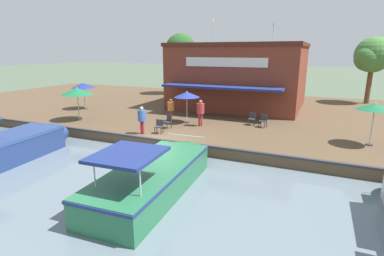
{
  "coord_description": "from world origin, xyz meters",
  "views": [
    {
      "loc": [
        14.05,
        8.34,
        5.52
      ],
      "look_at": [
        -1.0,
        1.72,
        1.3
      ],
      "focal_mm": 28.0,
      "sensor_mm": 36.0,
      "label": 1
    }
  ],
  "objects_px": {
    "patio_umbrella_by_entrance": "(375,107)",
    "person_at_quay_edge": "(171,107)",
    "cafe_chair_facing_river": "(159,126)",
    "cafe_chair_far_corner_seat": "(168,121)",
    "patio_umbrella_far_corner": "(77,91)",
    "cafe_chair_under_first_umbrella": "(263,120)",
    "person_near_entrance": "(142,117)",
    "person_mid_patio": "(200,110)",
    "tree_behind_restaurant": "(372,56)",
    "tree_downstream_bank": "(179,50)",
    "waterfront_restaurant": "(241,75)",
    "patio_umbrella_mid_patio_right": "(83,85)",
    "motorboat_distant_upstream": "(160,172)",
    "cafe_chair_back_row_seat": "(252,118)",
    "motorboat_second_along": "(13,145)",
    "patio_umbrella_mid_patio_left": "(187,95)"
  },
  "relations": [
    {
      "from": "patio_umbrella_by_entrance",
      "to": "person_at_quay_edge",
      "type": "xyz_separation_m",
      "value": [
        -0.79,
        -12.48,
        -1.09
      ]
    },
    {
      "from": "cafe_chair_facing_river",
      "to": "cafe_chair_far_corner_seat",
      "type": "distance_m",
      "value": 1.39
    },
    {
      "from": "patio_umbrella_far_corner",
      "to": "cafe_chair_under_first_umbrella",
      "type": "distance_m",
      "value": 13.33
    },
    {
      "from": "cafe_chair_far_corner_seat",
      "to": "person_near_entrance",
      "type": "relative_size",
      "value": 0.5
    },
    {
      "from": "patio_umbrella_by_entrance",
      "to": "cafe_chair_facing_river",
      "type": "xyz_separation_m",
      "value": [
        2.44,
        -11.61,
        -1.63
      ]
    },
    {
      "from": "person_mid_patio",
      "to": "patio_umbrella_far_corner",
      "type": "bearing_deg",
      "value": -77.65
    },
    {
      "from": "cafe_chair_facing_river",
      "to": "tree_behind_restaurant",
      "type": "relative_size",
      "value": 0.14
    },
    {
      "from": "tree_downstream_bank",
      "to": "tree_behind_restaurant",
      "type": "distance_m",
      "value": 19.56
    },
    {
      "from": "waterfront_restaurant",
      "to": "tree_downstream_bank",
      "type": "xyz_separation_m",
      "value": [
        -4.58,
        -8.55,
        2.25
      ]
    },
    {
      "from": "patio_umbrella_mid_patio_right",
      "to": "motorboat_distant_upstream",
      "type": "bearing_deg",
      "value": 53.05
    },
    {
      "from": "person_mid_patio",
      "to": "cafe_chair_back_row_seat",
      "type": "bearing_deg",
      "value": 118.87
    },
    {
      "from": "patio_umbrella_mid_patio_right",
      "to": "cafe_chair_facing_river",
      "type": "xyz_separation_m",
      "value": [
        4.44,
        10.04,
        -1.58
      ]
    },
    {
      "from": "person_mid_patio",
      "to": "motorboat_second_along",
      "type": "distance_m",
      "value": 11.09
    },
    {
      "from": "motorboat_distant_upstream",
      "to": "tree_downstream_bank",
      "type": "xyz_separation_m",
      "value": [
        -21.9,
        -9.83,
        4.97
      ]
    },
    {
      "from": "patio_umbrella_mid_patio_right",
      "to": "waterfront_restaurant",
      "type": "bearing_deg",
      "value": 121.67
    },
    {
      "from": "waterfront_restaurant",
      "to": "cafe_chair_far_corner_seat",
      "type": "bearing_deg",
      "value": -11.07
    },
    {
      "from": "cafe_chair_under_first_umbrella",
      "to": "person_mid_patio",
      "type": "bearing_deg",
      "value": -70.89
    },
    {
      "from": "patio_umbrella_mid_patio_right",
      "to": "tree_behind_restaurant",
      "type": "height_order",
      "value": "tree_behind_restaurant"
    },
    {
      "from": "cafe_chair_facing_river",
      "to": "tree_downstream_bank",
      "type": "bearing_deg",
      "value": -157.97
    },
    {
      "from": "cafe_chair_far_corner_seat",
      "to": "person_at_quay_edge",
      "type": "distance_m",
      "value": 2.06
    },
    {
      "from": "patio_umbrella_by_entrance",
      "to": "patio_umbrella_far_corner",
      "type": "bearing_deg",
      "value": -85.1
    },
    {
      "from": "waterfront_restaurant",
      "to": "patio_umbrella_by_entrance",
      "type": "height_order",
      "value": "waterfront_restaurant"
    },
    {
      "from": "patio_umbrella_mid_patio_right",
      "to": "cafe_chair_back_row_seat",
      "type": "bearing_deg",
      "value": 90.13
    },
    {
      "from": "tree_behind_restaurant",
      "to": "motorboat_distant_upstream",
      "type": "bearing_deg",
      "value": -22.74
    },
    {
      "from": "person_at_quay_edge",
      "to": "person_near_entrance",
      "type": "xyz_separation_m",
      "value": [
        3.77,
        -0.0,
        0.06
      ]
    },
    {
      "from": "patio_umbrella_far_corner",
      "to": "motorboat_second_along",
      "type": "distance_m",
      "value": 7.05
    },
    {
      "from": "patio_umbrella_far_corner",
      "to": "cafe_chair_facing_river",
      "type": "bearing_deg",
      "value": 83.5
    },
    {
      "from": "cafe_chair_back_row_seat",
      "to": "person_mid_patio",
      "type": "distance_m",
      "value": 3.62
    },
    {
      "from": "waterfront_restaurant",
      "to": "cafe_chair_facing_river",
      "type": "bearing_deg",
      "value": -9.2
    },
    {
      "from": "cafe_chair_under_first_umbrella",
      "to": "person_at_quay_edge",
      "type": "height_order",
      "value": "person_at_quay_edge"
    },
    {
      "from": "patio_umbrella_mid_patio_left",
      "to": "tree_downstream_bank",
      "type": "relative_size",
      "value": 0.32
    },
    {
      "from": "person_near_entrance",
      "to": "motorboat_distant_upstream",
      "type": "bearing_deg",
      "value": 39.31
    },
    {
      "from": "waterfront_restaurant",
      "to": "cafe_chair_back_row_seat",
      "type": "distance_m",
      "value": 8.2
    },
    {
      "from": "patio_umbrella_mid_patio_right",
      "to": "tree_downstream_bank",
      "type": "xyz_separation_m",
      "value": [
        -11.95,
        3.41,
        3.0
      ]
    },
    {
      "from": "motorboat_distant_upstream",
      "to": "tree_behind_restaurant",
      "type": "height_order",
      "value": "tree_behind_restaurant"
    },
    {
      "from": "tree_downstream_bank",
      "to": "motorboat_distant_upstream",
      "type": "bearing_deg",
      "value": 24.16
    },
    {
      "from": "cafe_chair_facing_river",
      "to": "person_near_entrance",
      "type": "bearing_deg",
      "value": -57.85
    },
    {
      "from": "cafe_chair_far_corner_seat",
      "to": "person_mid_patio",
      "type": "relative_size",
      "value": 0.48
    },
    {
      "from": "patio_umbrella_mid_patio_left",
      "to": "person_mid_patio",
      "type": "height_order",
      "value": "patio_umbrella_mid_patio_left"
    },
    {
      "from": "tree_behind_restaurant",
      "to": "person_mid_patio",
      "type": "bearing_deg",
      "value": -37.18
    },
    {
      "from": "patio_umbrella_mid_patio_left",
      "to": "cafe_chair_under_first_umbrella",
      "type": "distance_m",
      "value": 5.48
    },
    {
      "from": "patio_umbrella_mid_patio_right",
      "to": "motorboat_second_along",
      "type": "height_order",
      "value": "patio_umbrella_mid_patio_right"
    },
    {
      "from": "patio_umbrella_far_corner",
      "to": "patio_umbrella_mid_patio_right",
      "type": "distance_m",
      "value": 4.59
    },
    {
      "from": "cafe_chair_facing_river",
      "to": "tree_behind_restaurant",
      "type": "bearing_deg",
      "value": 143.8
    },
    {
      "from": "patio_umbrella_mid_patio_right",
      "to": "person_near_entrance",
      "type": "relative_size",
      "value": 1.36
    },
    {
      "from": "cafe_chair_back_row_seat",
      "to": "person_at_quay_edge",
      "type": "relative_size",
      "value": 0.52
    },
    {
      "from": "cafe_chair_back_row_seat",
      "to": "patio_umbrella_mid_patio_right",
      "type": "bearing_deg",
      "value": -89.87
    },
    {
      "from": "patio_umbrella_by_entrance",
      "to": "person_mid_patio",
      "type": "height_order",
      "value": "patio_umbrella_by_entrance"
    },
    {
      "from": "patio_umbrella_by_entrance",
      "to": "cafe_chair_under_first_umbrella",
      "type": "height_order",
      "value": "patio_umbrella_by_entrance"
    },
    {
      "from": "cafe_chair_back_row_seat",
      "to": "person_at_quay_edge",
      "type": "xyz_separation_m",
      "value": [
        1.25,
        -5.61,
        0.54
      ]
    }
  ]
}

